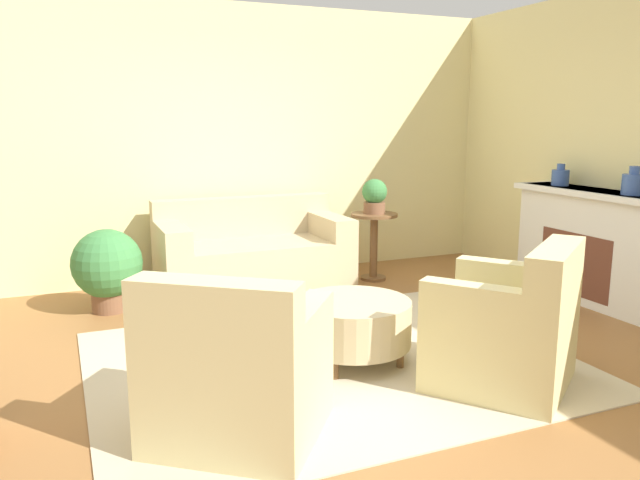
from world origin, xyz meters
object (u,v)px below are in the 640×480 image
at_px(potted_plant_on_side_table, 375,196).
at_px(potted_plant_floor, 107,266).
at_px(armchair_right, 509,330).
at_px(side_table, 374,236).
at_px(couch, 253,255).
at_px(vase_mantel_near, 560,177).
at_px(ottoman_table, 353,322).
at_px(vase_mantel_far, 633,184).
at_px(armchair_left, 236,374).

bearing_deg(potted_plant_on_side_table, potted_plant_floor, -178.25).
relative_size(armchair_right, potted_plant_floor, 1.57).
bearing_deg(armchair_right, side_table, 80.28).
relative_size(couch, side_table, 2.62).
xyz_separation_m(couch, vase_mantel_near, (2.68, -1.22, 0.78)).
bearing_deg(vase_mantel_near, ottoman_table, -161.11).
bearing_deg(couch, potted_plant_on_side_table, -7.63).
bearing_deg(vase_mantel_far, potted_plant_floor, 156.25).
bearing_deg(side_table, potted_plant_on_side_table, 0.00).
xyz_separation_m(vase_mantel_far, potted_plant_on_side_table, (-1.43, 1.87, -0.24)).
xyz_separation_m(vase_mantel_near, potted_plant_on_side_table, (-1.43, 1.05, -0.23)).
bearing_deg(couch, vase_mantel_near, -24.36).
bearing_deg(ottoman_table, armchair_right, -45.17).
relative_size(couch, vase_mantel_far, 7.64).
bearing_deg(potted_plant_on_side_table, couch, 172.37).
xyz_separation_m(ottoman_table, side_table, (1.18, 1.94, 0.18)).
bearing_deg(armchair_left, side_table, 50.54).
relative_size(armchair_right, side_table, 1.63).
distance_m(armchair_left, vase_mantel_far, 3.79).
height_order(couch, armchair_right, armchair_right).
distance_m(couch, ottoman_table, 2.11).
distance_m(armchair_left, armchair_right, 1.74).
height_order(armchair_left, potted_plant_on_side_table, potted_plant_on_side_table).
relative_size(vase_mantel_near, potted_plant_on_side_table, 0.58).
height_order(ottoman_table, vase_mantel_near, vase_mantel_near).
relative_size(armchair_left, vase_mantel_far, 4.74).
bearing_deg(vase_mantel_far, potted_plant_on_side_table, 127.46).
bearing_deg(armchair_right, vase_mantel_far, 23.04).
relative_size(armchair_right, vase_mantel_near, 5.49).
distance_m(couch, vase_mantel_near, 3.05).
relative_size(armchair_left, potted_plant_floor, 1.57).
bearing_deg(ottoman_table, couch, 91.97).
xyz_separation_m(armchair_left, ottoman_table, (1.02, 0.73, -0.08)).
bearing_deg(armchair_left, armchair_right, 0.00).
bearing_deg(vase_mantel_near, potted_plant_floor, 166.60).
xyz_separation_m(armchair_right, potted_plant_on_side_table, (0.46, 2.67, 0.52)).
distance_m(vase_mantel_far, potted_plant_on_side_table, 2.36).
relative_size(couch, potted_plant_floor, 2.52).
bearing_deg(vase_mantel_far, vase_mantel_near, 90.00).
height_order(armchair_right, potted_plant_floor, armchair_right).
xyz_separation_m(vase_mantel_near, potted_plant_floor, (-4.06, 0.97, -0.71)).
xyz_separation_m(armchair_right, ottoman_table, (-0.72, 0.73, -0.08)).
xyz_separation_m(couch, side_table, (1.25, -0.17, 0.14)).
xyz_separation_m(side_table, vase_mantel_near, (1.43, -1.05, 0.64)).
distance_m(ottoman_table, potted_plant_on_side_table, 2.35).
distance_m(couch, armchair_left, 2.99).
height_order(armchair_right, vase_mantel_far, vase_mantel_far).
relative_size(potted_plant_on_side_table, potted_plant_floor, 0.49).
bearing_deg(potted_plant_floor, armchair_right, -50.00).
xyz_separation_m(armchair_right, vase_mantel_near, (1.89, 1.62, 0.75)).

